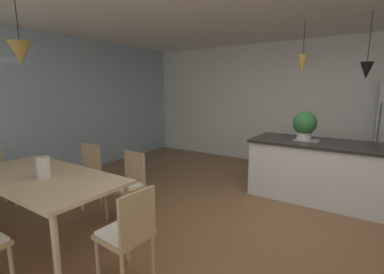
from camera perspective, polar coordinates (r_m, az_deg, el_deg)
name	(u,v)px	position (r m, az deg, el deg)	size (l,w,h in m)	color
ground_plane	(260,237)	(3.44, 14.21, -19.95)	(10.00, 8.40, 0.04)	brown
wall_back_kitchen	(316,106)	(6.18, 24.94, 6.08)	(10.00, 0.12, 2.70)	white
window_wall_left_glazing	(56,107)	(5.75, -26.99, 5.69)	(0.06, 8.40, 2.70)	#9EB7C6
dining_table	(42,181)	(3.49, -29.32, -8.11)	(2.00, 0.95, 0.73)	#D1B284
chair_kitchen_end	(128,232)	(2.50, -13.47, -19.07)	(0.42, 0.42, 0.87)	tan
chair_far_right	(127,183)	(3.65, -13.61, -9.55)	(0.43, 0.43, 0.87)	tan
chair_far_left	(85,172)	(4.33, -21.90, -6.86)	(0.43, 0.43, 0.87)	tan
kitchen_island	(323,170)	(4.59, 26.20, -6.40)	(2.13, 0.94, 0.91)	silver
pendant_over_table	(20,53)	(3.51, -32.75, 14.86)	(0.24, 0.24, 0.75)	black
pendant_over_island_main	(302,64)	(4.51, 22.47, 14.22)	(0.17, 0.17, 0.77)	black
pendant_over_island_aux	(366,70)	(4.41, 33.18, 11.83)	(0.17, 0.17, 0.88)	black
potted_plant_on_island	(305,124)	(4.50, 22.93, 2.49)	(0.36, 0.36, 0.45)	beige
vase_on_dining_table	(44,167)	(3.35, -29.10, -5.64)	(0.14, 0.14, 0.23)	silver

